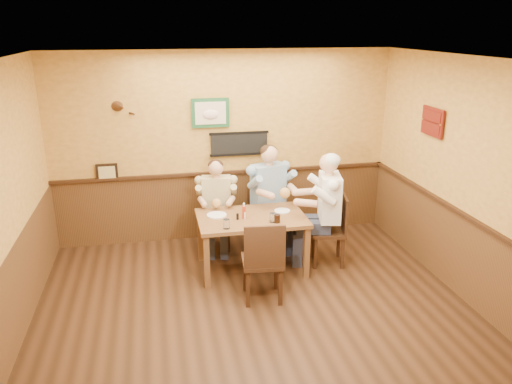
# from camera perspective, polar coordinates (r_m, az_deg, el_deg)

# --- Properties ---
(room) EXTENTS (5.02, 5.03, 2.81)m
(room) POSITION_cam_1_polar(r_m,az_deg,el_deg) (5.14, 1.55, 2.40)
(room) COLOR black
(room) RESTS_ON ground
(dining_table) EXTENTS (1.40, 0.90, 0.75)m
(dining_table) POSITION_cam_1_polar(r_m,az_deg,el_deg) (6.52, -0.52, -3.57)
(dining_table) COLOR brown
(dining_table) RESTS_ON ground
(chair_back_left) EXTENTS (0.44, 0.44, 0.84)m
(chair_back_left) POSITION_cam_1_polar(r_m,az_deg,el_deg) (7.25, -4.46, -3.32)
(chair_back_left) COLOR #3B2312
(chair_back_left) RESTS_ON ground
(chair_back_right) EXTENTS (0.55, 0.55, 0.96)m
(chair_back_right) POSITION_cam_1_polar(r_m,az_deg,el_deg) (7.28, 1.38, -2.65)
(chair_back_right) COLOR #3B2312
(chair_back_right) RESTS_ON ground
(chair_right_end) EXTENTS (0.53, 0.53, 0.97)m
(chair_right_end) POSITION_cam_1_polar(r_m,az_deg,el_deg) (6.83, 8.24, -4.30)
(chair_right_end) COLOR #3B2312
(chair_right_end) RESTS_ON ground
(chair_near_side) EXTENTS (0.51, 0.51, 1.02)m
(chair_near_side) POSITION_cam_1_polar(r_m,az_deg,el_deg) (5.90, 0.74, -7.69)
(chair_near_side) COLOR #3B2312
(chair_near_side) RESTS_ON ground
(diner_tan_shirt) EXTENTS (0.62, 0.62, 1.20)m
(diner_tan_shirt) POSITION_cam_1_polar(r_m,az_deg,el_deg) (7.18, -4.50, -1.99)
(diner_tan_shirt) COLOR beige
(diner_tan_shirt) RESTS_ON ground
(diner_blue_polo) EXTENTS (0.78, 0.78, 1.37)m
(diner_blue_polo) POSITION_cam_1_polar(r_m,az_deg,el_deg) (7.21, 1.39, -1.13)
(diner_blue_polo) COLOR #7E9EBE
(diner_blue_polo) RESTS_ON ground
(diner_white_elder) EXTENTS (0.76, 0.76, 1.39)m
(diner_white_elder) POSITION_cam_1_polar(r_m,az_deg,el_deg) (6.75, 8.32, -2.67)
(diner_white_elder) COLOR white
(diner_white_elder) RESTS_ON ground
(water_glass_left) EXTENTS (0.10, 0.10, 0.12)m
(water_glass_left) POSITION_cam_1_polar(r_m,az_deg,el_deg) (6.11, -3.39, -3.67)
(water_glass_left) COLOR white
(water_glass_left) RESTS_ON dining_table
(water_glass_mid) EXTENTS (0.10, 0.10, 0.12)m
(water_glass_mid) POSITION_cam_1_polar(r_m,az_deg,el_deg) (6.30, 1.91, -2.94)
(water_glass_mid) COLOR silver
(water_glass_mid) RESTS_ON dining_table
(cola_tumbler) EXTENTS (0.09, 0.09, 0.10)m
(cola_tumbler) POSITION_cam_1_polar(r_m,az_deg,el_deg) (6.29, 2.42, -3.05)
(cola_tumbler) COLOR black
(cola_tumbler) RESTS_ON dining_table
(hot_sauce_bottle) EXTENTS (0.05, 0.05, 0.19)m
(hot_sauce_bottle) POSITION_cam_1_polar(r_m,az_deg,el_deg) (6.40, -1.39, -2.25)
(hot_sauce_bottle) COLOR #B83113
(hot_sauce_bottle) RESTS_ON dining_table
(salt_shaker) EXTENTS (0.04, 0.04, 0.09)m
(salt_shaker) POSITION_cam_1_polar(r_m,az_deg,el_deg) (6.41, -1.36, -2.65)
(salt_shaker) COLOR white
(salt_shaker) RESTS_ON dining_table
(pepper_shaker) EXTENTS (0.04, 0.04, 0.08)m
(pepper_shaker) POSITION_cam_1_polar(r_m,az_deg,el_deg) (6.38, -2.12, -2.82)
(pepper_shaker) COLOR black
(pepper_shaker) RESTS_ON dining_table
(plate_far_left) EXTENTS (0.29, 0.29, 0.02)m
(plate_far_left) POSITION_cam_1_polar(r_m,az_deg,el_deg) (6.53, -4.51, -2.64)
(plate_far_left) COLOR white
(plate_far_left) RESTS_ON dining_table
(plate_far_right) EXTENTS (0.24, 0.24, 0.01)m
(plate_far_right) POSITION_cam_1_polar(r_m,az_deg,el_deg) (6.67, 3.02, -2.16)
(plate_far_right) COLOR white
(plate_far_right) RESTS_ON dining_table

